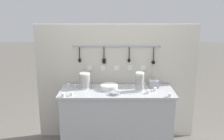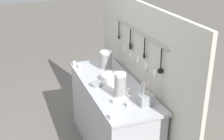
% 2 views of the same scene
% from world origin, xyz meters
% --- Properties ---
extents(counter, '(1.57, 0.59, 0.86)m').
position_xyz_m(counter, '(0.00, 0.00, 0.43)').
color(counter, '#ADAFB5').
rests_on(counter, ground).
extents(back_wall, '(2.37, 0.09, 1.74)m').
position_xyz_m(back_wall, '(0.00, 0.33, 0.87)').
color(back_wall, beige).
rests_on(back_wall, ground).
extents(bowl_stack_back_corner, '(0.15, 0.15, 0.22)m').
position_xyz_m(bowl_stack_back_corner, '(-0.45, 0.09, 0.97)').
color(bowl_stack_back_corner, white).
rests_on(bowl_stack_back_corner, counter).
extents(bowl_stack_tall_left, '(0.12, 0.12, 0.26)m').
position_xyz_m(bowl_stack_tall_left, '(0.31, -0.03, 0.99)').
color(bowl_stack_tall_left, white).
rests_on(bowl_stack_tall_left, counter).
extents(plate_stack, '(0.24, 0.24, 0.07)m').
position_xyz_m(plate_stack, '(-0.10, 0.03, 0.90)').
color(plate_stack, white).
rests_on(plate_stack, counter).
extents(steel_mixing_bowl, '(0.13, 0.13, 0.03)m').
position_xyz_m(steel_mixing_bowl, '(-0.03, -0.17, 0.88)').
color(steel_mixing_bowl, '#93969E').
rests_on(steel_mixing_bowl, counter).
extents(cutlery_caddy, '(0.13, 0.13, 0.27)m').
position_xyz_m(cutlery_caddy, '(0.53, 0.14, 0.92)').
color(cutlery_caddy, '#93969E').
rests_on(cutlery_caddy, counter).
extents(cup_back_right, '(0.04, 0.04, 0.05)m').
position_xyz_m(cup_back_right, '(-0.69, -0.25, 0.89)').
color(cup_back_right, white).
rests_on(cup_back_right, counter).
extents(cup_by_caddy, '(0.04, 0.04, 0.05)m').
position_xyz_m(cup_by_caddy, '(0.67, -0.25, 0.89)').
color(cup_by_caddy, white).
rests_on(cup_by_caddy, counter).
extents(cup_centre, '(0.04, 0.04, 0.05)m').
position_xyz_m(cup_centre, '(-0.59, -0.21, 0.89)').
color(cup_centre, white).
rests_on(cup_centre, counter).
extents(cup_mid_row, '(0.04, 0.04, 0.05)m').
position_xyz_m(cup_mid_row, '(0.52, -0.03, 0.89)').
color(cup_mid_row, white).
rests_on(cup_mid_row, counter).
extents(cup_edge_near, '(0.04, 0.04, 0.05)m').
position_xyz_m(cup_edge_near, '(0.41, -0.13, 0.89)').
color(cup_edge_near, white).
rests_on(cup_edge_near, counter).
extents(cup_beside_plates, '(0.04, 0.04, 0.05)m').
position_xyz_m(cup_beside_plates, '(0.40, 0.18, 0.89)').
color(cup_beside_plates, white).
rests_on(cup_beside_plates, counter).
extents(cup_edge_far, '(0.04, 0.04, 0.05)m').
position_xyz_m(cup_edge_far, '(-0.58, 0.10, 0.89)').
color(cup_edge_far, white).
rests_on(cup_edge_far, counter).
extents(cup_front_right, '(0.04, 0.04, 0.05)m').
position_xyz_m(cup_front_right, '(-0.69, 0.15, 0.89)').
color(cup_front_right, white).
rests_on(cup_front_right, counter).
extents(cup_front_left, '(0.04, 0.04, 0.05)m').
position_xyz_m(cup_front_left, '(0.26, 0.09, 0.89)').
color(cup_front_left, white).
rests_on(cup_front_left, counter).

